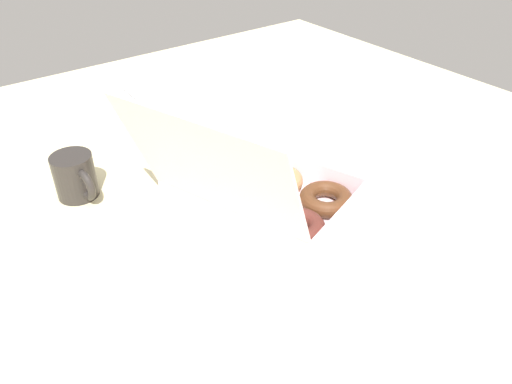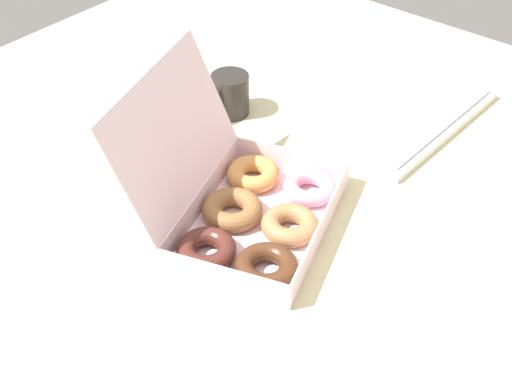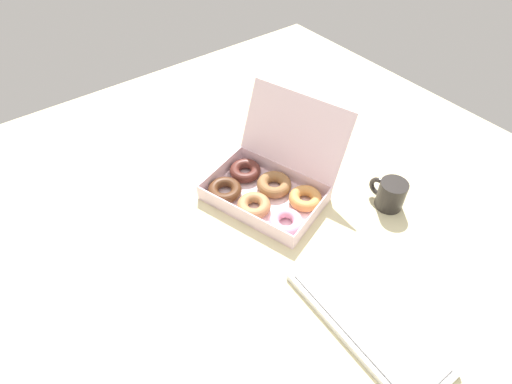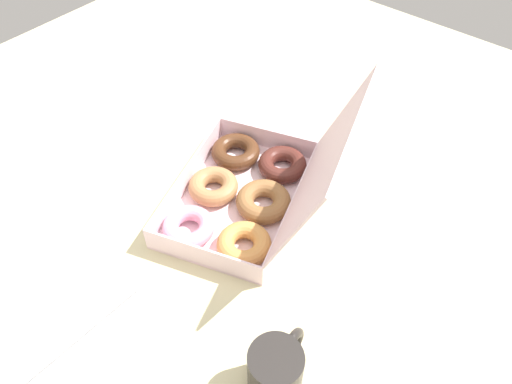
% 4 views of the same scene
% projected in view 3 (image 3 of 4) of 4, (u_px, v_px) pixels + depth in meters
% --- Properties ---
extents(ground_plane, '(1.80, 1.80, 0.02)m').
position_uv_depth(ground_plane, '(269.00, 202.00, 1.21)').
color(ground_plane, beige).
extents(donut_box, '(0.42, 0.40, 0.26)m').
position_uv_depth(donut_box, '(267.00, 187.00, 1.20)').
color(donut_box, white).
rests_on(donut_box, ground_plane).
extents(keyboard, '(0.41, 0.16, 0.02)m').
position_uv_depth(keyboard, '(366.00, 321.00, 0.92)').
color(keyboard, white).
rests_on(keyboard, ground_plane).
extents(coffee_mug, '(0.12, 0.08, 0.09)m').
position_uv_depth(coffee_mug, '(390.00, 194.00, 1.16)').
color(coffee_mug, '#292523').
rests_on(coffee_mug, ground_plane).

